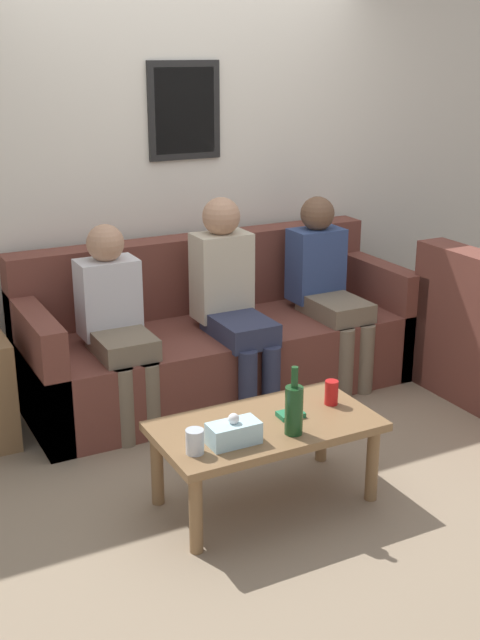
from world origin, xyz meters
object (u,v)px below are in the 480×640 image
(person_middle, at_px, (231,294))
(person_right, at_px, (326,282))
(drinking_glass, at_px, (195,442))
(person_left, at_px, (116,318))
(wine_bottle, at_px, (294,409))
(couch_main, at_px, (217,340))
(coffee_table, at_px, (266,434))

(person_middle, height_order, person_right, person_middle)
(drinking_glass, distance_m, person_left, 1.30)
(person_middle, bearing_deg, wine_bottle, -104.85)
(couch_main, bearing_deg, person_right, -12.14)
(person_left, distance_m, person_middle, 0.72)
(couch_main, relative_size, person_middle, 1.97)
(drinking_glass, distance_m, person_middle, 1.51)
(coffee_table, xyz_separation_m, person_middle, (0.40, 1.14, 0.32))
(person_left, xyz_separation_m, person_right, (1.42, 0.02, 0.01))
(coffee_table, distance_m, person_left, 1.24)
(person_left, xyz_separation_m, person_middle, (0.72, -0.03, 0.05))
(coffee_table, bearing_deg, drinking_glass, -164.23)
(person_middle, bearing_deg, coffee_table, -109.38)
(drinking_glass, relative_size, person_left, 0.10)
(drinking_glass, bearing_deg, person_middle, 57.03)
(person_left, distance_m, person_right, 1.42)
(drinking_glass, height_order, person_right, person_right)
(couch_main, relative_size, coffee_table, 2.33)
(person_middle, xyz_separation_m, person_right, (0.71, 0.05, -0.03))
(couch_main, height_order, person_left, person_left)
(drinking_glass, bearing_deg, wine_bottle, -4.40)
(coffee_table, distance_m, drinking_glass, 0.45)
(person_left, relative_size, person_middle, 0.92)
(drinking_glass, height_order, person_middle, person_middle)
(coffee_table, height_order, person_right, person_right)
(couch_main, xyz_separation_m, person_right, (0.71, -0.15, 0.32))
(drinking_glass, bearing_deg, person_right, 40.57)
(person_right, bearing_deg, coffee_table, -133.04)
(coffee_table, xyz_separation_m, person_left, (-0.32, 1.17, 0.27))
(drinking_glass, relative_size, person_right, 0.09)
(coffee_table, bearing_deg, person_right, 46.96)
(wine_bottle, xyz_separation_m, person_left, (-0.37, 1.32, 0.09))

